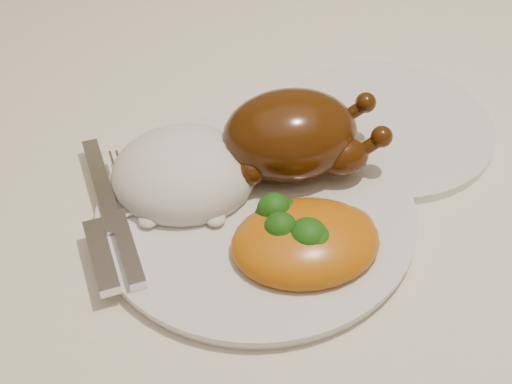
{
  "coord_description": "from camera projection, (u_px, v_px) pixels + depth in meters",
  "views": [
    {
      "loc": [
        -0.06,
        -0.53,
        1.23
      ],
      "look_at": [
        0.01,
        -0.09,
        0.8
      ],
      "focal_mm": 50.0,
      "sensor_mm": 36.0,
      "label": 1
    }
  ],
  "objects": [
    {
      "name": "side_plate",
      "position": [
        385.0,
        126.0,
        0.73
      ],
      "size": [
        0.25,
        0.25,
        0.01
      ],
      "primitive_type": "cylinder",
      "rotation": [
        0.0,
        0.0,
        -0.15
      ],
      "color": "silver",
      "rests_on": "tablecloth"
    },
    {
      "name": "mac_and_cheese",
      "position": [
        305.0,
        237.0,
        0.59
      ],
      "size": [
        0.13,
        0.1,
        0.05
      ],
      "rotation": [
        0.0,
        0.0,
        0.03
      ],
      "color": "orange",
      "rests_on": "dinner_plate"
    },
    {
      "name": "dinner_plate",
      "position": [
        256.0,
        213.0,
        0.64
      ],
      "size": [
        0.32,
        0.32,
        0.01
      ],
      "primitive_type": "cylinder",
      "rotation": [
        0.0,
        0.0,
        0.15
      ],
      "color": "silver",
      "rests_on": "tablecloth"
    },
    {
      "name": "cutlery",
      "position": [
        113.0,
        228.0,
        0.61
      ],
      "size": [
        0.06,
        0.19,
        0.01
      ],
      "rotation": [
        0.0,
        0.0,
        0.19
      ],
      "color": "silver",
      "rests_on": "dinner_plate"
    },
    {
      "name": "tablecloth",
      "position": [
        236.0,
        174.0,
        0.72
      ],
      "size": [
        1.73,
        1.03,
        0.18
      ],
      "color": "beige",
      "rests_on": "dining_table"
    },
    {
      "name": "dining_table",
      "position": [
        237.0,
        223.0,
        0.78
      ],
      "size": [
        1.6,
        0.9,
        0.76
      ],
      "color": "brown",
      "rests_on": "floor"
    },
    {
      "name": "rice_mound",
      "position": [
        184.0,
        174.0,
        0.64
      ],
      "size": [
        0.14,
        0.13,
        0.07
      ],
      "rotation": [
        0.0,
        0.0,
        -0.13
      ],
      "color": "white",
      "rests_on": "dinner_plate"
    },
    {
      "name": "roast_chicken",
      "position": [
        294.0,
        135.0,
        0.65
      ],
      "size": [
        0.15,
        0.1,
        0.08
      ],
      "rotation": [
        0.0,
        0.0,
        0.02
      ],
      "color": "#482307",
      "rests_on": "dinner_plate"
    }
  ]
}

